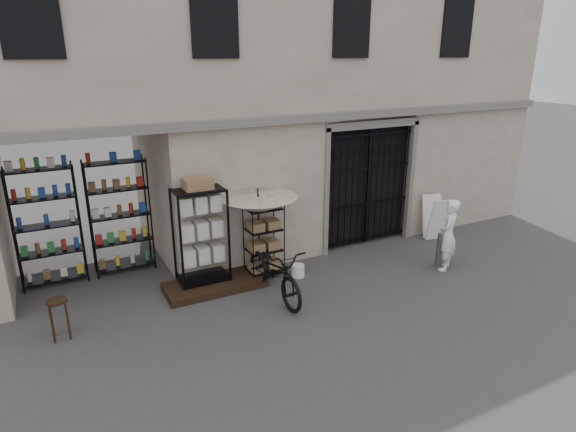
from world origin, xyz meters
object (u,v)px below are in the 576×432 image
white_bucket (298,271)px  easel_sign (436,218)px  display_cabinet (201,240)px  market_umbrella (258,201)px  shopkeeper (444,269)px  steel_bollard (439,250)px  wooden_stool (59,318)px  bicycle (275,296)px  wire_rack (264,241)px

white_bucket → easel_sign: 4.20m
display_cabinet → white_bucket: bearing=-14.1°
easel_sign → market_umbrella: bearing=-168.7°
shopkeeper → easel_sign: bearing=-163.7°
market_umbrella → steel_bollard: (3.75, -1.44, -1.29)m
wooden_stool → shopkeeper: (7.73, -0.92, -0.37)m
wooden_stool → bicycle: bearing=-5.0°
steel_bollard → shopkeeper: steel_bollard is taller
wooden_stool → shopkeeper: wooden_stool is taller
market_umbrella → steel_bollard: 4.22m
market_umbrella → shopkeeper: bearing=-23.1°
white_bucket → market_umbrella: bearing=147.2°
steel_bollard → white_bucket: bearing=162.1°
wire_rack → shopkeeper: wire_rack is taller
white_bucket → wooden_stool: 4.66m
display_cabinet → white_bucket: (1.93, -0.49, -0.88)m
display_cabinet → bicycle: 1.83m
bicycle → shopkeeper: bearing=-10.7°
display_cabinet → steel_bollard: 5.24m
white_bucket → wooden_stool: (-4.65, -0.24, 0.24)m
bicycle → easel_sign: size_ratio=1.86×
wooden_stool → shopkeeper: bearing=-6.8°
shopkeeper → steel_bollard: bearing=-119.8°
bicycle → wire_rack: bearing=75.4°
market_umbrella → easel_sign: market_umbrella is taller
market_umbrella → shopkeeper: size_ratio=1.46×
shopkeeper → wire_rack: bearing=-59.6°
bicycle → steel_bollard: bicycle is taller
display_cabinet → white_bucket: display_cabinet is taller
display_cabinet → steel_bollard: size_ratio=2.67×
display_cabinet → shopkeeper: size_ratio=1.30×
white_bucket → shopkeeper: bearing=-20.6°
display_cabinet → white_bucket: size_ratio=7.48×
display_cabinet → wooden_stool: 2.88m
display_cabinet → bicycle: display_cabinet is taller
shopkeeper → white_bucket: bearing=-58.0°
display_cabinet → steel_bollard: display_cabinet is taller
wire_rack → shopkeeper: (3.71, -1.51, -0.79)m
market_umbrella → wire_rack: bearing=-53.1°
display_cabinet → wire_rack: bearing=-5.7°
wire_rack → market_umbrella: market_umbrella is taller
market_umbrella → shopkeeper: 4.43m
display_cabinet → market_umbrella: market_umbrella is taller
easel_sign → wooden_stool: bearing=-163.5°
wire_rack → steel_bollard: bearing=-9.7°
wooden_stool → market_umbrella: bearing=9.9°
wire_rack → shopkeeper: 4.08m
wooden_stool → steel_bollard: (7.70, -0.75, 0.02)m
easel_sign → bicycle: bearing=-157.0°
wooden_stool → shopkeeper: size_ratio=0.45×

